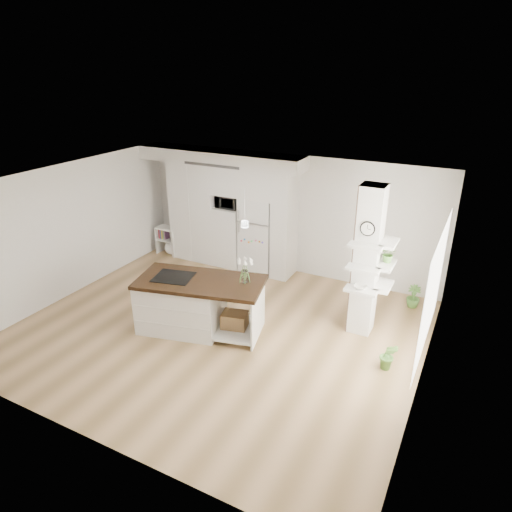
{
  "coord_description": "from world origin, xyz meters",
  "views": [
    {
      "loc": [
        3.88,
        -6.03,
        4.52
      ],
      "look_at": [
        0.31,
        0.9,
        1.18
      ],
      "focal_mm": 32.0,
      "sensor_mm": 36.0,
      "label": 1
    }
  ],
  "objects_px": {
    "refrigerator": "(259,235)",
    "kitchen_island": "(188,303)",
    "bookshelf": "(169,242)",
    "floor_plant_a": "(389,356)"
  },
  "relations": [
    {
      "from": "refrigerator",
      "to": "kitchen_island",
      "type": "height_order",
      "value": "refrigerator"
    },
    {
      "from": "bookshelf",
      "to": "floor_plant_a",
      "type": "height_order",
      "value": "bookshelf"
    },
    {
      "from": "bookshelf",
      "to": "floor_plant_a",
      "type": "relative_size",
      "value": 1.4
    },
    {
      "from": "floor_plant_a",
      "to": "bookshelf",
      "type": "bearing_deg",
      "value": 159.28
    },
    {
      "from": "bookshelf",
      "to": "floor_plant_a",
      "type": "distance_m",
      "value": 6.39
    },
    {
      "from": "refrigerator",
      "to": "floor_plant_a",
      "type": "relative_size",
      "value": 3.51
    },
    {
      "from": "kitchen_island",
      "to": "floor_plant_a",
      "type": "height_order",
      "value": "kitchen_island"
    },
    {
      "from": "bookshelf",
      "to": "kitchen_island",
      "type": "bearing_deg",
      "value": -44.79
    },
    {
      "from": "bookshelf",
      "to": "floor_plant_a",
      "type": "bearing_deg",
      "value": -18.08
    },
    {
      "from": "refrigerator",
      "to": "floor_plant_a",
      "type": "height_order",
      "value": "refrigerator"
    }
  ]
}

